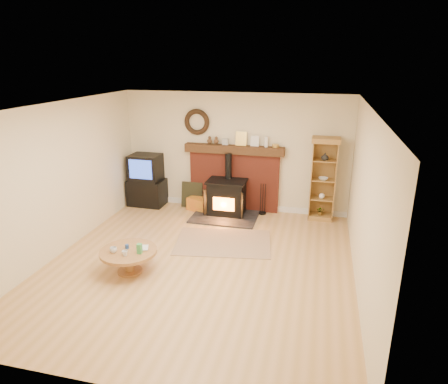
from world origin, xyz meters
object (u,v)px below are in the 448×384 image
(tv_unit, at_px, (147,181))
(coffee_table, at_px, (129,254))
(wood_stove, at_px, (226,198))
(curio_cabinet, at_px, (323,179))

(tv_unit, height_order, coffee_table, tv_unit)
(tv_unit, relative_size, coffee_table, 1.32)
(wood_stove, xyz_separation_m, tv_unit, (-1.95, 0.19, 0.19))
(tv_unit, distance_m, curio_cabinet, 3.98)
(tv_unit, xyz_separation_m, curio_cabinet, (3.97, 0.08, 0.31))
(tv_unit, bearing_deg, coffee_table, -71.23)
(wood_stove, xyz_separation_m, curio_cabinet, (2.01, 0.28, 0.50))
(wood_stove, height_order, tv_unit, wood_stove)
(wood_stove, relative_size, coffee_table, 1.54)
(wood_stove, bearing_deg, tv_unit, 174.40)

